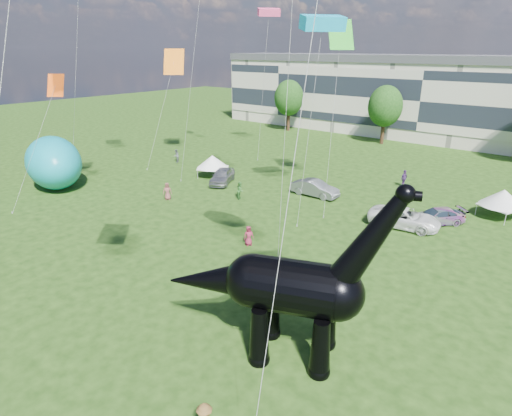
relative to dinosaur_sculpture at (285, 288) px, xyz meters
The scene contains 13 objects.
ground 7.04m from the dinosaur_sculpture, 145.25° to the right, with size 220.00×220.00×0.00m, color #16330C.
terrace_row 60.02m from the dinosaur_sculpture, 102.49° to the left, with size 78.00×11.00×12.00m, color beige.
tree_far_left 60.71m from the dinosaur_sculpture, 125.21° to the left, with size 5.20×5.20×9.44m.
tree_mid_left 52.45m from the dinosaur_sculpture, 108.91° to the left, with size 5.20×5.20×9.44m.
dinosaur_sculpture is the anchor object (origin of this frame).
car_silver 28.75m from the dinosaur_sculpture, 139.73° to the left, with size 1.97×4.90×1.67m, color #A4A5A8.
car_grey 24.42m from the dinosaur_sculpture, 118.42° to the left, with size 1.72×4.93×1.63m, color slate.
car_white 19.51m from the dinosaur_sculpture, 94.39° to the left, with size 2.69×5.83×1.62m, color white.
car_dark 21.92m from the dinosaur_sculpture, 88.87° to the left, with size 1.91×4.70×1.37m, color #595960.
gazebo_near 27.16m from the dinosaur_sculpture, 80.86° to the left, with size 4.87×4.87×2.60m.
gazebo_left 31.50m from the dinosaur_sculpture, 141.21° to the left, with size 4.75×4.75×2.54m.
inflatable_teal 35.16m from the dinosaur_sculpture, behind, with size 8.80×5.50×5.50m, color #0E97AA.
visitors 15.72m from the dinosaur_sculpture, 118.60° to the left, with size 48.13×37.28×1.88m.
Camera 1 is at (15.02, -10.87, 14.20)m, focal length 30.00 mm.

